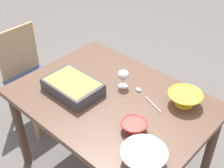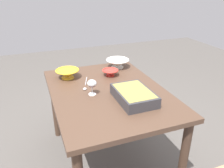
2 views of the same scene
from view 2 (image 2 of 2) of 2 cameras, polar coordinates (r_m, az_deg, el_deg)
name	(u,v)px [view 2 (image 2 of 2)]	position (r m, az deg, el deg)	size (l,w,h in m)	color
ground_plane	(108,159)	(2.35, -0.91, -18.38)	(8.00, 8.00, 0.00)	#5B5651
dining_table	(108,100)	(1.96, -1.04, -4.15)	(1.27, 0.93, 0.76)	brown
wine_glass	(92,84)	(1.81, -5.06, -0.06)	(0.08, 0.08, 0.13)	white
casserole_dish	(134,95)	(1.74, 5.49, -2.73)	(0.37, 0.25, 0.08)	#38383D
mixing_bowl	(110,72)	(2.18, -0.43, 2.98)	(0.16, 0.16, 0.06)	red
small_bowl	(118,63)	(2.39, 1.40, 5.31)	(0.24, 0.24, 0.09)	white
serving_bowl	(68,73)	(2.17, -11.11, 2.65)	(0.22, 0.22, 0.09)	yellow
serving_spoon	(85,86)	(1.99, -6.72, -0.43)	(0.27, 0.11, 0.01)	silver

